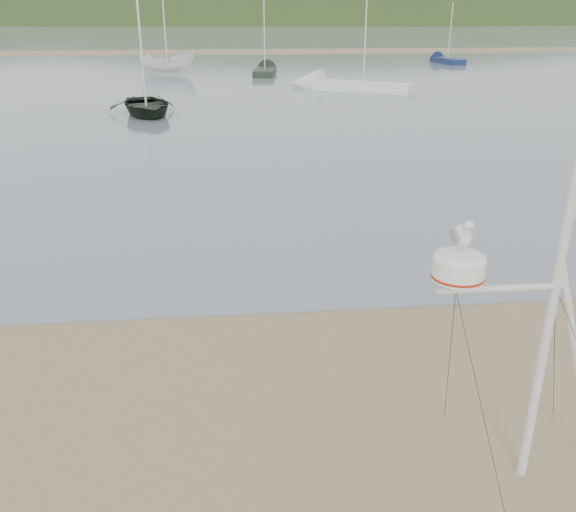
{
  "coord_description": "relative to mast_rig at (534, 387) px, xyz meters",
  "views": [
    {
      "loc": [
        1.97,
        -5.6,
        5.07
      ],
      "look_at": [
        2.62,
        1.0,
        2.34
      ],
      "focal_mm": 38.0,
      "sensor_mm": 36.0,
      "label": 1
    }
  ],
  "objects": [
    {
      "name": "water",
      "position": [
        -5.18,
        132.31,
        -1.21
      ],
      "size": [
        560.0,
        256.0,
        0.04
      ],
      "primitive_type": "cube",
      "color": "slate",
      "rests_on": "ground"
    },
    {
      "name": "boat_white",
      "position": [
        -7.77,
        45.18,
        1.02
      ],
      "size": [
        1.73,
        1.69,
        4.43
      ],
      "primitive_type": "imported",
      "rotation": [
        0.0,
        0.0,
        1.56
      ],
      "color": "white",
      "rests_on": "water"
    },
    {
      "name": "sailboat_dark_mid",
      "position": [
        0.02,
        45.68,
        -0.93
      ],
      "size": [
        2.37,
        6.46,
        6.3
      ],
      "color": "black",
      "rests_on": "ground"
    },
    {
      "name": "sailboat_white_near",
      "position": [
        3.41,
        35.25,
        -0.93
      ],
      "size": [
        8.21,
        5.79,
        8.18
      ],
      "color": "white",
      "rests_on": "ground"
    },
    {
      "name": "sandbar",
      "position": [
        -5.18,
        70.31,
        -1.16
      ],
      "size": [
        560.0,
        7.0,
        0.07
      ],
      "primitive_type": "cube",
      "color": "#8C7350",
      "rests_on": "water"
    },
    {
      "name": "boat_dark",
      "position": [
        -7.21,
        25.9,
        1.11
      ],
      "size": [
        3.43,
        1.81,
        4.61
      ],
      "primitive_type": "imported",
      "rotation": [
        0.0,
        0.0,
        0.27
      ],
      "color": "black",
      "rests_on": "water"
    },
    {
      "name": "hill_ridge",
      "position": [
        13.33,
        235.31,
        -20.93
      ],
      "size": [
        620.0,
        180.0,
        80.0
      ],
      "color": "#223616",
      "rests_on": "ground"
    },
    {
      "name": "mast_rig",
      "position": [
        0.0,
        0.0,
        0.0
      ],
      "size": [
        2.26,
        2.42,
        5.11
      ],
      "color": "silver",
      "rests_on": "ground"
    },
    {
      "name": "far_cottages",
      "position": [
        -2.18,
        196.31,
        2.77
      ],
      "size": [
        294.4,
        6.3,
        8.0
      ],
      "color": "beige",
      "rests_on": "ground"
    },
    {
      "name": "ground",
      "position": [
        -5.18,
        0.31,
        -1.23
      ],
      "size": [
        560.0,
        560.0,
        0.0
      ],
      "primitive_type": "plane",
      "color": "#8C7350",
      "rests_on": "ground"
    },
    {
      "name": "sailboat_blue_far",
      "position": [
        17.34,
        54.25,
        -0.93
      ],
      "size": [
        2.37,
        5.94,
        5.8
      ],
      "color": "#15244B",
      "rests_on": "ground"
    }
  ]
}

